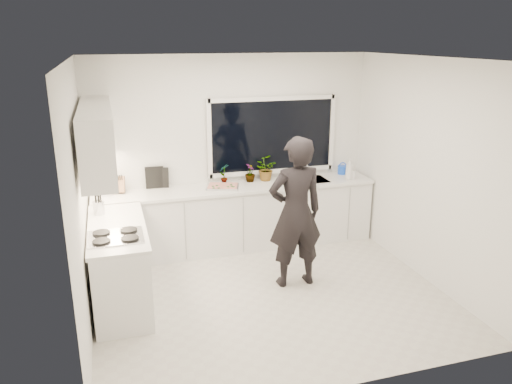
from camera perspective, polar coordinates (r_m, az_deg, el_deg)
name	(u,v)px	position (r m, az deg, el deg)	size (l,w,h in m)	color
floor	(269,294)	(6.04, 1.53, -11.62)	(4.00, 3.50, 0.02)	beige
wall_back	(232,151)	(7.15, -2.80, 4.68)	(4.00, 0.02, 2.70)	white
wall_left	(79,201)	(5.27, -19.60, -1.01)	(0.02, 3.50, 2.70)	white
wall_right	(427,171)	(6.42, 18.96, 2.26)	(0.02, 3.50, 2.70)	white
ceiling	(271,58)	(5.29, 1.78, 15.10)	(4.00, 3.50, 0.02)	white
window	(272,136)	(7.24, 1.88, 6.47)	(1.80, 0.02, 1.00)	black
base_cabinets_back	(238,218)	(7.12, -2.09, -3.00)	(3.92, 0.58, 0.88)	white
base_cabinets_left	(120,265)	(5.91, -15.27, -8.09)	(0.58, 1.60, 0.88)	white
countertop_back	(238,188)	(6.97, -2.11, 0.52)	(3.94, 0.62, 0.04)	silver
countertop_left	(117,227)	(5.73, -15.63, -3.93)	(0.62, 1.60, 0.04)	silver
upper_cabinets	(97,137)	(5.82, -17.68, 5.96)	(0.34, 2.10, 0.70)	white
sink	(307,183)	(7.31, 5.86, 1.00)	(0.58, 0.42, 0.14)	silver
faucet	(302,169)	(7.44, 5.32, 2.60)	(0.03, 0.03, 0.22)	silver
stovetop	(116,236)	(5.39, -15.76, -4.90)	(0.56, 0.48, 0.03)	black
person	(295,213)	(5.93, 4.53, -2.37)	(0.67, 0.44, 1.84)	black
pizza_tray	(223,187)	(6.89, -3.82, 0.60)	(0.44, 0.32, 0.03)	silver
pizza	(223,186)	(6.89, -3.82, 0.73)	(0.40, 0.28, 0.01)	red
watering_can	(342,170)	(7.68, 9.84, 2.52)	(0.14, 0.14, 0.13)	blue
paper_towel_roll	(106,185)	(6.83, -16.76, 0.73)	(0.11, 0.11, 0.26)	silver
knife_block	(120,185)	(6.87, -15.31, 0.78)	(0.13, 0.10, 0.22)	#9F7B4A
utensil_crock	(99,208)	(6.13, -17.52, -1.72)	(0.13, 0.13, 0.16)	#AAAAAE
picture_frame_large	(161,178)	(6.99, -10.84, 1.63)	(0.22, 0.02, 0.28)	black
picture_frame_small	(155,177)	(6.98, -11.51, 1.65)	(0.25, 0.02, 0.30)	black
herb_plants	(258,170)	(7.16, 0.18, 2.53)	(0.89, 0.41, 0.34)	#26662D
soap_bottles	(350,170)	(7.38, 10.69, 2.46)	(0.17, 0.16, 0.31)	#D8BF66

